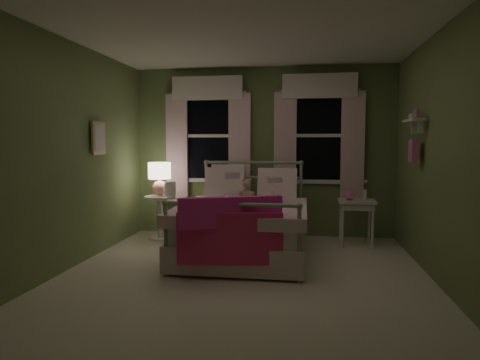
% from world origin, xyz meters
% --- Properties ---
extents(room_shell, '(4.20, 4.20, 4.20)m').
position_xyz_m(room_shell, '(0.00, 0.00, 1.30)').
color(room_shell, white).
rests_on(room_shell, ground).
extents(bed, '(1.58, 2.04, 1.18)m').
position_xyz_m(bed, '(-0.12, 0.81, 0.38)').
color(bed, white).
rests_on(bed, ground).
extents(pink_throw, '(1.10, 0.50, 0.71)m').
position_xyz_m(pink_throw, '(-0.11, -0.20, 0.61)').
color(pink_throw, '#F630AB').
rests_on(pink_throw, bed).
extents(child_left, '(0.33, 0.25, 0.82)m').
position_xyz_m(child_left, '(-0.39, 1.25, 0.98)').
color(child_left, '#F7D1DD').
rests_on(child_left, bed).
extents(child_right, '(0.36, 0.30, 0.64)m').
position_xyz_m(child_right, '(0.17, 1.25, 0.89)').
color(child_right, '#F7D1DD').
rests_on(child_right, bed).
extents(book_left, '(0.22, 0.15, 0.26)m').
position_xyz_m(book_left, '(-0.39, 1.00, 0.96)').
color(book_left, beige).
rests_on(book_left, child_left).
extents(book_right, '(0.20, 0.11, 0.26)m').
position_xyz_m(book_right, '(0.17, 1.00, 0.92)').
color(book_right, beige).
rests_on(book_right, child_right).
extents(teddy_bear, '(0.22, 0.17, 0.29)m').
position_xyz_m(teddy_bear, '(-0.11, 1.09, 0.79)').
color(teddy_bear, tan).
rests_on(teddy_bear, bed).
extents(nightstand_left, '(0.46, 0.46, 0.65)m').
position_xyz_m(nightstand_left, '(-1.48, 1.53, 0.42)').
color(nightstand_left, white).
rests_on(nightstand_left, ground).
extents(table_lamp, '(0.33, 0.33, 0.49)m').
position_xyz_m(table_lamp, '(-1.48, 1.53, 0.95)').
color(table_lamp, '#F9A493').
rests_on(table_lamp, nightstand_left).
extents(book_nightstand, '(0.22, 0.26, 0.02)m').
position_xyz_m(book_nightstand, '(-1.38, 1.45, 0.66)').
color(book_nightstand, beige).
rests_on(book_nightstand, nightstand_left).
extents(nightstand_right, '(0.50, 0.40, 0.64)m').
position_xyz_m(nightstand_right, '(1.37, 1.54, 0.55)').
color(nightstand_right, white).
rests_on(nightstand_right, ground).
extents(pink_toy, '(0.14, 0.20, 0.14)m').
position_xyz_m(pink_toy, '(1.27, 1.54, 0.71)').
color(pink_toy, pink).
rests_on(pink_toy, nightstand_right).
extents(bud_vase, '(0.06, 0.06, 0.28)m').
position_xyz_m(bud_vase, '(1.49, 1.59, 0.79)').
color(bud_vase, white).
rests_on(bud_vase, nightstand_right).
extents(window_left, '(1.34, 0.13, 1.96)m').
position_xyz_m(window_left, '(-0.85, 2.03, 1.62)').
color(window_left, black).
rests_on(window_left, room_shell).
extents(window_right, '(1.34, 0.13, 1.96)m').
position_xyz_m(window_right, '(0.85, 2.03, 1.62)').
color(window_right, black).
rests_on(window_right, room_shell).
extents(wall_shelf, '(0.15, 0.50, 0.60)m').
position_xyz_m(wall_shelf, '(1.90, 0.70, 1.52)').
color(wall_shelf, white).
rests_on(wall_shelf, room_shell).
extents(framed_picture, '(0.03, 0.32, 0.42)m').
position_xyz_m(framed_picture, '(-1.95, 0.60, 1.50)').
color(framed_picture, beige).
rests_on(framed_picture, room_shell).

